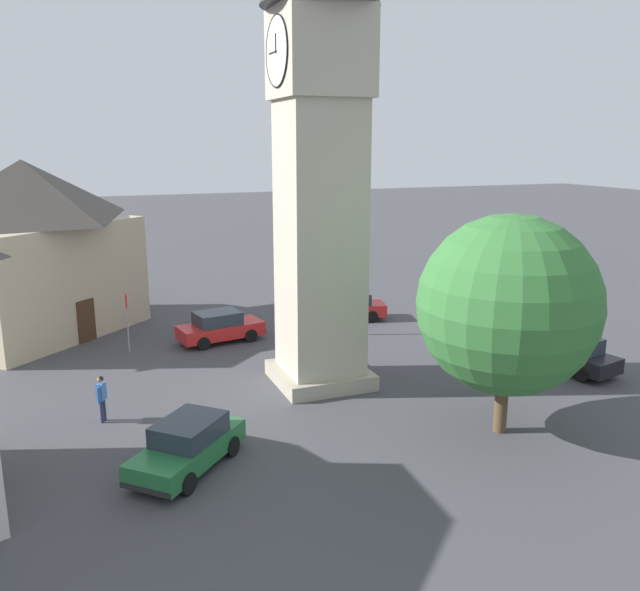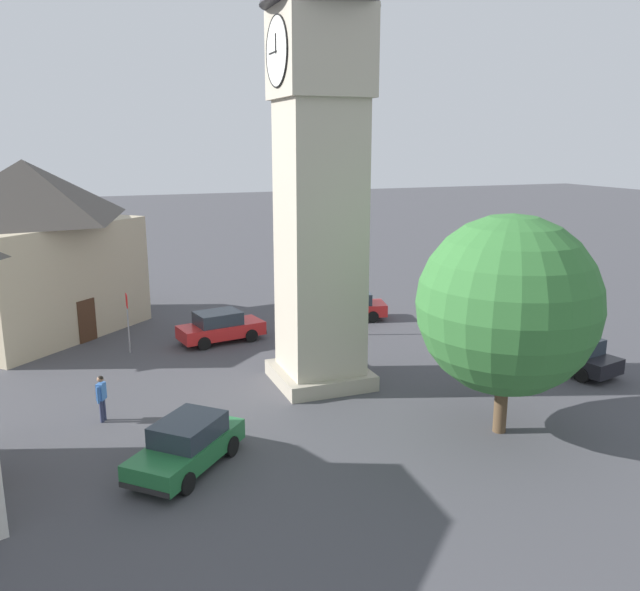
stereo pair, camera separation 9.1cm
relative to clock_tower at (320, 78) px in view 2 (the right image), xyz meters
name	(u,v)px [view 2 (the right image)]	position (x,y,z in m)	size (l,w,h in m)	color
ground_plane	(320,382)	(0.00, 0.00, -11.88)	(200.00, 200.00, 0.00)	#424247
clock_tower	(320,78)	(0.00, 0.00, 0.00)	(4.39, 4.39, 20.35)	#A59C89
car_blue_kerb	(220,327)	(6.88, 2.60, -11.12)	(2.40, 4.36, 1.53)	red
car_silver_kerb	(570,353)	(-2.53, -10.50, -11.12)	(4.40, 2.57, 1.53)	black
car_red_corner	(187,445)	(-5.31, 6.29, -11.12)	(4.15, 4.07, 1.53)	#236B38
car_white_side	(349,306)	(8.41, -4.91, -11.12)	(2.62, 4.41, 1.53)	red
pedestrian	(101,394)	(-0.86, 8.50, -10.87)	(0.50, 0.37, 1.69)	#2D3351
tree	(508,305)	(-6.53, -4.02, -7.45)	(5.94, 5.94, 7.40)	brown
building_shop_left	(30,247)	(11.78, 11.02, -7.40)	(11.92, 12.05, 8.76)	tan
lamp_post	(328,270)	(6.01, -2.73, -8.49)	(0.36, 0.36, 5.08)	black
road_sign	(127,313)	(6.67, 6.93, -9.98)	(0.60, 0.07, 2.80)	gray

